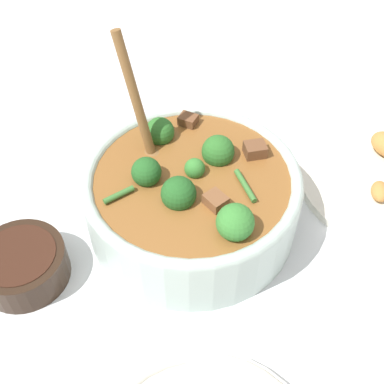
% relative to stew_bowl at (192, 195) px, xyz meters
% --- Properties ---
extents(ground_plane, '(4.00, 4.00, 0.00)m').
position_rel_stew_bowl_xyz_m(ground_plane, '(-0.00, -0.00, -0.05)').
color(ground_plane, silver).
extents(stew_bowl, '(0.27, 0.27, 0.24)m').
position_rel_stew_bowl_xyz_m(stew_bowl, '(0.00, 0.00, 0.00)').
color(stew_bowl, '#B2C6BC').
rests_on(stew_bowl, ground_plane).
extents(condiment_bowl, '(0.11, 0.11, 0.04)m').
position_rel_stew_bowl_xyz_m(condiment_bowl, '(0.15, 0.16, -0.03)').
color(condiment_bowl, black).
rests_on(condiment_bowl, ground_plane).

